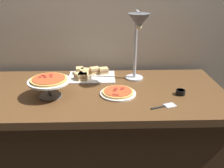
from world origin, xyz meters
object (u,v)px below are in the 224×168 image
Objects in this scene: sauce_cup_near at (180,92)px; serving_spatula at (164,106)px; heat_lamp at (138,29)px; pizza_plate_front at (118,93)px; sandwich_platter at (89,75)px; pizza_plate_center at (49,82)px.

sauce_cup_near reaches higher than serving_spatula.
heat_lamp is 0.46m from pizza_plate_front.
sandwich_platter reaches higher than sauce_cup_near.
pizza_plate_center is (-0.46, -0.02, 0.09)m from pizza_plate_front.
heat_lamp reaches higher than pizza_plate_center.
sauce_cup_near is 0.23m from serving_spatula.
heat_lamp is 0.71m from pizza_plate_center.
heat_lamp is 0.52m from sauce_cup_near.
pizza_plate_center reaches higher than serving_spatula.
heat_lamp reaches higher than sauce_cup_near.
sauce_cup_near is 0.37× the size of serving_spatula.
serving_spatula is at bearing -69.91° from heat_lamp.
pizza_plate_center is at bearing 166.93° from serving_spatula.
sandwich_platter reaches higher than pizza_plate_front.
sauce_cup_near is (0.65, -0.34, -0.01)m from sandwich_platter.
serving_spatula is at bearing -130.61° from sauce_cup_near.
sauce_cup_near is at bearing -34.57° from heat_lamp.
heat_lamp is 0.55m from sandwich_platter.
heat_lamp is at bearing 18.07° from pizza_plate_center.
heat_lamp is at bearing 145.43° from sauce_cup_near.
pizza_plate_center reaches higher than sandwich_platter.
pizza_plate_front is 0.43m from sauce_cup_near.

